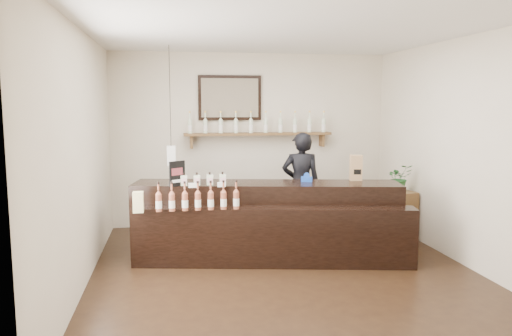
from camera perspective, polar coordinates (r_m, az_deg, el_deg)
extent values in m
plane|color=black|center=(6.08, 3.22, -11.72)|extent=(5.00, 5.00, 0.00)
plane|color=beige|center=(8.22, -0.58, 3.27)|extent=(4.50, 0.00, 4.50)
plane|color=beige|center=(3.41, 12.78, -2.74)|extent=(4.50, 0.00, 4.50)
plane|color=beige|center=(5.71, -19.25, 1.05)|extent=(0.00, 5.00, 5.00)
plane|color=beige|center=(6.65, 22.58, 1.73)|extent=(0.00, 5.00, 5.00)
plane|color=white|center=(5.80, 3.43, 15.40)|extent=(5.00, 5.00, 0.00)
cube|color=brown|center=(8.11, 0.26, 3.92)|extent=(2.40, 0.25, 0.04)
cube|color=brown|center=(8.03, -7.40, 2.97)|extent=(0.04, 0.20, 0.20)
cube|color=brown|center=(8.39, 7.52, 3.15)|extent=(0.04, 0.20, 0.20)
cube|color=black|center=(8.13, -3.02, 8.01)|extent=(1.02, 0.04, 0.72)
cube|color=#43392B|center=(8.10, -2.99, 8.01)|extent=(0.92, 0.01, 0.62)
cube|color=white|center=(7.24, -9.66, 1.41)|extent=(0.12, 0.12, 0.28)
cylinder|color=black|center=(7.20, -9.81, 8.12)|extent=(0.01, 0.01, 1.41)
cylinder|color=beige|center=(7.98, -7.56, 4.68)|extent=(0.07, 0.07, 0.20)
cone|color=beige|center=(7.98, -7.58, 5.59)|extent=(0.07, 0.07, 0.05)
cylinder|color=beige|center=(7.98, -7.59, 6.02)|extent=(0.02, 0.02, 0.07)
cylinder|color=#ECB445|center=(7.98, -7.59, 6.36)|extent=(0.03, 0.03, 0.02)
cylinder|color=white|center=(7.98, -7.56, 4.53)|extent=(0.07, 0.07, 0.09)
cylinder|color=beige|center=(8.00, -5.81, 4.71)|extent=(0.07, 0.07, 0.20)
cone|color=beige|center=(7.99, -5.82, 5.62)|extent=(0.07, 0.07, 0.05)
cylinder|color=beige|center=(7.99, -5.82, 6.05)|extent=(0.02, 0.02, 0.07)
cylinder|color=#ECB445|center=(7.99, -5.83, 6.39)|extent=(0.03, 0.03, 0.02)
cylinder|color=white|center=(8.00, -5.81, 4.56)|extent=(0.07, 0.07, 0.09)
cylinder|color=beige|center=(8.02, -4.06, 4.74)|extent=(0.07, 0.07, 0.20)
cone|color=beige|center=(8.01, -4.07, 5.64)|extent=(0.07, 0.07, 0.05)
cylinder|color=beige|center=(8.01, -4.07, 6.07)|extent=(0.02, 0.02, 0.07)
cylinder|color=#ECB445|center=(8.01, -4.07, 6.41)|extent=(0.03, 0.03, 0.02)
cylinder|color=white|center=(8.02, -4.06, 4.59)|extent=(0.07, 0.07, 0.09)
cylinder|color=beige|center=(8.04, -2.32, 4.76)|extent=(0.07, 0.07, 0.20)
cone|color=beige|center=(8.04, -2.32, 5.66)|extent=(0.07, 0.07, 0.05)
cylinder|color=beige|center=(8.04, -2.33, 6.09)|extent=(0.02, 0.02, 0.07)
cylinder|color=#ECB445|center=(8.04, -2.33, 6.42)|extent=(0.03, 0.03, 0.02)
cylinder|color=white|center=(8.04, -2.32, 4.61)|extent=(0.07, 0.07, 0.09)
cylinder|color=beige|center=(8.08, -0.59, 4.77)|extent=(0.07, 0.07, 0.20)
cone|color=beige|center=(8.07, -0.59, 5.67)|extent=(0.07, 0.07, 0.05)
cylinder|color=beige|center=(8.07, -0.60, 6.10)|extent=(0.02, 0.02, 0.07)
cylinder|color=#ECB445|center=(8.07, -0.60, 6.43)|extent=(0.03, 0.03, 0.02)
cylinder|color=white|center=(8.08, -0.59, 4.63)|extent=(0.07, 0.07, 0.09)
cylinder|color=beige|center=(8.12, 1.12, 4.79)|extent=(0.07, 0.07, 0.20)
cone|color=beige|center=(8.12, 1.12, 5.68)|extent=(0.07, 0.07, 0.05)
cylinder|color=beige|center=(8.11, 1.12, 6.11)|extent=(0.02, 0.02, 0.07)
cylinder|color=#ECB445|center=(8.11, 1.12, 6.44)|extent=(0.03, 0.03, 0.02)
cylinder|color=white|center=(8.12, 1.12, 4.64)|extent=(0.07, 0.07, 0.09)
cylinder|color=beige|center=(8.17, 2.81, 4.79)|extent=(0.07, 0.07, 0.20)
cone|color=beige|center=(8.16, 2.81, 5.68)|extent=(0.07, 0.07, 0.05)
cylinder|color=beige|center=(8.16, 2.81, 6.11)|extent=(0.02, 0.02, 0.07)
cylinder|color=#ECB445|center=(8.16, 2.82, 6.44)|extent=(0.03, 0.03, 0.02)
cylinder|color=white|center=(8.17, 2.81, 4.65)|extent=(0.07, 0.07, 0.09)
cylinder|color=beige|center=(8.23, 4.48, 4.80)|extent=(0.07, 0.07, 0.20)
cone|color=beige|center=(8.22, 4.48, 5.68)|extent=(0.07, 0.07, 0.05)
cylinder|color=beige|center=(8.22, 4.49, 6.10)|extent=(0.02, 0.02, 0.07)
cylinder|color=#ECB445|center=(8.22, 4.49, 6.43)|extent=(0.03, 0.03, 0.02)
cylinder|color=white|center=(8.23, 4.47, 4.66)|extent=(0.07, 0.07, 0.09)
cylinder|color=beige|center=(8.29, 6.12, 4.80)|extent=(0.07, 0.07, 0.20)
cone|color=beige|center=(8.28, 6.13, 5.68)|extent=(0.07, 0.07, 0.05)
cylinder|color=beige|center=(8.28, 6.14, 6.09)|extent=(0.02, 0.02, 0.07)
cylinder|color=#ECB445|center=(8.28, 6.14, 6.42)|extent=(0.03, 0.03, 0.02)
cylinder|color=white|center=(8.29, 6.12, 4.66)|extent=(0.07, 0.07, 0.09)
cylinder|color=beige|center=(8.36, 7.74, 4.79)|extent=(0.07, 0.07, 0.20)
cone|color=beige|center=(8.35, 7.75, 5.66)|extent=(0.07, 0.07, 0.05)
cylinder|color=beige|center=(8.35, 7.76, 6.08)|extent=(0.02, 0.02, 0.07)
cylinder|color=#ECB445|center=(8.35, 7.77, 6.40)|extent=(0.03, 0.03, 0.02)
cylinder|color=white|center=(8.36, 7.74, 4.65)|extent=(0.07, 0.07, 0.09)
cube|color=black|center=(6.59, 1.19, -5.83)|extent=(3.51, 1.25, 0.97)
cube|color=black|center=(6.18, 1.99, -7.84)|extent=(3.45, 0.95, 0.73)
cube|color=white|center=(6.16, -7.26, -1.98)|extent=(0.10, 0.04, 0.05)
cube|color=white|center=(6.19, -3.96, -1.90)|extent=(0.10, 0.04, 0.05)
cube|color=#D0C57F|center=(5.98, -13.30, -4.37)|extent=(0.12, 0.12, 0.12)
cube|color=#D0C57F|center=(5.95, -13.33, -3.24)|extent=(0.12, 0.12, 0.12)
cube|color=beige|center=(6.32, -8.25, -1.40)|extent=(0.08, 0.08, 0.13)
cube|color=beige|center=(6.28, -8.24, -1.46)|extent=(0.07, 0.00, 0.06)
cylinder|color=black|center=(6.31, -8.27, -0.67)|extent=(0.02, 0.02, 0.03)
cube|color=beige|center=(6.33, -6.78, -1.37)|extent=(0.08, 0.08, 0.13)
cube|color=beige|center=(6.28, -6.76, -1.43)|extent=(0.07, 0.00, 0.06)
cylinder|color=black|center=(6.32, -6.79, -0.64)|extent=(0.02, 0.02, 0.03)
cube|color=beige|center=(6.34, -5.31, -1.33)|extent=(0.08, 0.08, 0.13)
cube|color=beige|center=(6.29, -5.28, -1.40)|extent=(0.07, 0.00, 0.06)
cylinder|color=black|center=(6.33, -5.32, -0.61)|extent=(0.02, 0.02, 0.03)
cube|color=beige|center=(6.35, -3.85, -1.30)|extent=(0.08, 0.08, 0.13)
cube|color=beige|center=(6.31, -3.81, -1.36)|extent=(0.07, 0.00, 0.06)
cylinder|color=black|center=(6.34, -3.85, -0.58)|extent=(0.02, 0.02, 0.03)
cylinder|color=#974D33|center=(5.96, -11.06, -3.93)|extent=(0.07, 0.07, 0.20)
cone|color=#974D33|center=(5.93, -11.09, -2.73)|extent=(0.07, 0.07, 0.05)
cylinder|color=#974D33|center=(5.92, -11.10, -2.16)|extent=(0.02, 0.02, 0.07)
cylinder|color=black|center=(5.92, -11.11, -1.71)|extent=(0.03, 0.03, 0.02)
cylinder|color=white|center=(5.96, -11.05, -4.13)|extent=(0.07, 0.07, 0.09)
cylinder|color=#974D33|center=(5.96, -9.59, -3.90)|extent=(0.07, 0.07, 0.20)
cone|color=#974D33|center=(5.93, -9.62, -2.70)|extent=(0.07, 0.07, 0.05)
cylinder|color=#974D33|center=(5.92, -9.63, -2.13)|extent=(0.02, 0.02, 0.07)
cylinder|color=black|center=(5.91, -9.64, -1.68)|extent=(0.03, 0.03, 0.02)
cylinder|color=white|center=(5.96, -9.59, -4.10)|extent=(0.07, 0.07, 0.09)
cylinder|color=#974D33|center=(5.96, -8.12, -3.87)|extent=(0.07, 0.07, 0.20)
cone|color=#974D33|center=(5.93, -8.14, -2.67)|extent=(0.07, 0.07, 0.05)
cylinder|color=#974D33|center=(5.92, -8.15, -2.10)|extent=(0.02, 0.02, 0.07)
cylinder|color=black|center=(5.92, -8.16, -1.65)|extent=(0.03, 0.03, 0.02)
cylinder|color=white|center=(5.96, -8.12, -4.06)|extent=(0.07, 0.07, 0.09)
cylinder|color=#974D33|center=(5.96, -6.65, -3.84)|extent=(0.07, 0.07, 0.20)
cone|color=#974D33|center=(5.94, -6.67, -2.64)|extent=(0.07, 0.07, 0.05)
cylinder|color=#974D33|center=(5.93, -6.68, -2.06)|extent=(0.02, 0.02, 0.07)
cylinder|color=black|center=(5.92, -6.68, -1.62)|extent=(0.03, 0.03, 0.02)
cylinder|color=white|center=(5.97, -6.65, -4.03)|extent=(0.07, 0.07, 0.09)
cylinder|color=#974D33|center=(5.97, -5.19, -3.80)|extent=(0.07, 0.07, 0.20)
cone|color=#974D33|center=(5.95, -5.20, -2.60)|extent=(0.07, 0.07, 0.05)
cylinder|color=#974D33|center=(5.94, -5.21, -2.03)|extent=(0.02, 0.02, 0.07)
cylinder|color=black|center=(5.93, -5.21, -1.58)|extent=(0.03, 0.03, 0.02)
cylinder|color=white|center=(5.98, -5.18, -3.99)|extent=(0.07, 0.07, 0.09)
cylinder|color=#974D33|center=(5.99, -3.73, -3.76)|extent=(0.07, 0.07, 0.20)
cone|color=#974D33|center=(5.96, -3.74, -2.56)|extent=(0.07, 0.07, 0.05)
cylinder|color=#974D33|center=(5.95, -3.74, -1.99)|extent=(0.02, 0.02, 0.07)
cylinder|color=black|center=(5.94, -3.75, -1.55)|extent=(0.03, 0.03, 0.02)
cylinder|color=white|center=(5.99, -3.73, -3.95)|extent=(0.07, 0.07, 0.09)
cylinder|color=#974D33|center=(6.00, -2.28, -3.72)|extent=(0.07, 0.07, 0.20)
cone|color=#974D33|center=(5.98, -2.28, -2.52)|extent=(0.07, 0.07, 0.05)
cylinder|color=#974D33|center=(5.97, -2.29, -1.96)|extent=(0.02, 0.02, 0.07)
cylinder|color=black|center=(5.96, -2.29, -1.51)|extent=(0.03, 0.03, 0.02)
cylinder|color=white|center=(6.01, -2.28, -3.91)|extent=(0.07, 0.07, 0.09)
cube|color=black|center=(6.27, -9.00, -0.64)|extent=(0.20, 0.14, 0.32)
cube|color=maroon|center=(6.25, -9.00, -0.41)|extent=(0.14, 0.09, 0.09)
cube|color=white|center=(6.27, -8.98, -1.48)|extent=(0.14, 0.09, 0.04)
cube|color=olive|center=(6.80, 11.35, 0.03)|extent=(0.18, 0.14, 0.34)
cube|color=black|center=(6.75, 11.52, -0.45)|extent=(0.10, 0.02, 0.07)
cube|color=#1844AD|center=(6.60, 5.81, -1.28)|extent=(0.15, 0.10, 0.07)
cylinder|color=#1844AD|center=(6.59, 5.82, -0.87)|extent=(0.08, 0.06, 0.08)
cube|color=brown|center=(7.72, 15.91, -5.13)|extent=(0.44, 0.55, 0.71)
imported|color=#235926|center=(7.62, 16.06, -1.06)|extent=(0.36, 0.32, 0.40)
imported|color=black|center=(7.48, 5.16, -1.13)|extent=(0.70, 0.51, 1.77)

